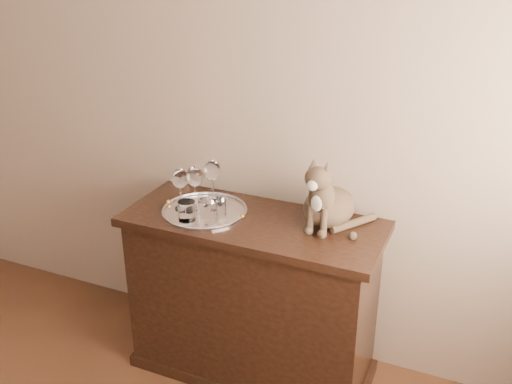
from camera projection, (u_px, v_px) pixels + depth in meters
wall_back at (169, 85)px, 2.88m from camera, size 4.00×0.10×2.70m
sideboard at (253, 298)px, 2.76m from camera, size 1.20×0.50×0.85m
tray at (205, 212)px, 2.66m from camera, size 0.40×0.40×0.01m
wine_glass_b at (212, 181)px, 2.72m from camera, size 0.08×0.08×0.21m
wine_glass_c at (181, 189)px, 2.64m from camera, size 0.08×0.08×0.20m
wine_glass_d at (195, 187)px, 2.65m from camera, size 0.08×0.08×0.21m
tumbler_a at (208, 211)px, 2.54m from camera, size 0.09×0.09×0.10m
tumbler_b at (187, 211)px, 2.56m from camera, size 0.08×0.08×0.09m
tumbler_c at (218, 208)px, 2.60m from camera, size 0.07×0.07×0.08m
cat at (330, 189)px, 2.49m from camera, size 0.38×0.36×0.34m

